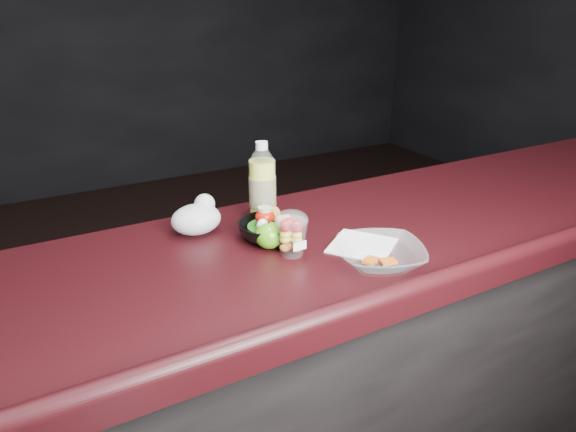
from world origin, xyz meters
The scene contains 8 objects.
counter centered at (0.00, 0.30, 0.51)m, with size 4.06×0.71×1.02m.
lemonade_bottle centered at (0.04, 0.50, 1.12)m, with size 0.08×0.08×0.24m.
fruit_cup centered at (0.00, 0.26, 1.08)m, with size 0.09×0.09×0.12m.
green_apple centered at (-0.03, 0.32, 1.06)m, with size 0.08×0.08×0.08m.
plastic_bag centered at (-0.16, 0.51, 1.07)m, with size 0.14×0.12×0.10m.
snack_bowl centered at (-0.01, 0.37, 1.05)m, with size 0.17×0.17×0.09m.
takeout_bowl centered at (0.17, 0.10, 1.05)m, with size 0.29×0.29×0.05m.
paper_napkin centered at (0.19, 0.21, 1.02)m, with size 0.16×0.16×0.00m, color white.
Camera 1 is at (-0.59, -0.78, 1.64)m, focal length 32.00 mm.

